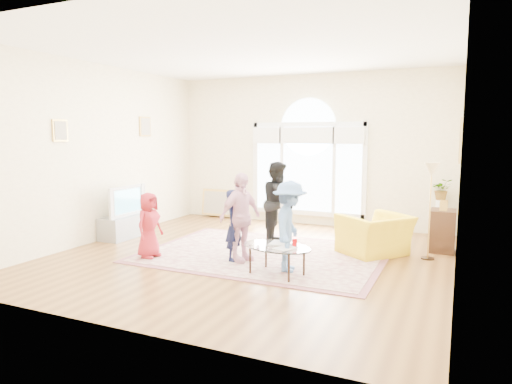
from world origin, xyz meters
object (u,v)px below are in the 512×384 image
at_px(area_rug, 264,254).
at_px(coffee_table, 277,247).
at_px(television, 124,201).
at_px(armchair, 375,235).
at_px(tv_console, 125,226).

xyz_separation_m(area_rug, coffee_table, (0.61, -0.96, 0.39)).
distance_m(television, armchair, 4.60).
height_order(tv_console, television, television).
bearing_deg(area_rug, television, 178.60).
height_order(area_rug, coffee_table, coffee_table).
bearing_deg(tv_console, television, 0.00).
height_order(area_rug, armchair, armchair).
distance_m(tv_console, armchair, 4.59).
bearing_deg(armchair, coffee_table, 5.80).
bearing_deg(armchair, area_rug, -28.93).
bearing_deg(tv_console, area_rug, -1.39).
bearing_deg(armchair, television, -44.47).
xyz_separation_m(tv_console, television, (0.01, 0.00, 0.49)).
bearing_deg(area_rug, coffee_table, -57.69).
distance_m(area_rug, tv_console, 2.91).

